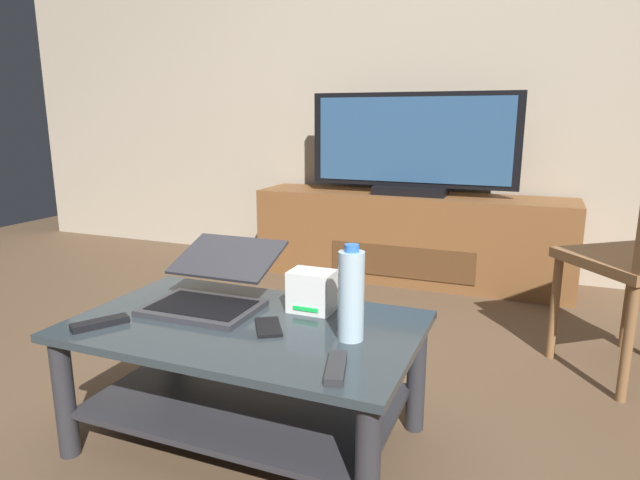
# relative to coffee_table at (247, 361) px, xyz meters

# --- Properties ---
(ground_plane) EXTENTS (7.68, 7.68, 0.00)m
(ground_plane) POSITION_rel_coffee_table_xyz_m (0.07, -0.01, -0.27)
(ground_plane) COLOR brown
(back_wall) EXTENTS (6.40, 0.12, 2.80)m
(back_wall) POSITION_rel_coffee_table_xyz_m (0.07, 2.23, 1.13)
(back_wall) COLOR #B2A38C
(back_wall) RESTS_ON ground
(coffee_table) EXTENTS (1.03, 0.62, 0.40)m
(coffee_table) POSITION_rel_coffee_table_xyz_m (0.00, 0.00, 0.00)
(coffee_table) COLOR #2D383D
(coffee_table) RESTS_ON ground
(media_cabinet) EXTENTS (1.91, 0.42, 0.54)m
(media_cabinet) POSITION_rel_coffee_table_xyz_m (0.07, 1.91, -0.00)
(media_cabinet) COLOR brown
(media_cabinet) RESTS_ON ground
(television) EXTENTS (1.24, 0.20, 0.60)m
(television) POSITION_rel_coffee_table_xyz_m (0.07, 1.89, 0.55)
(television) COLOR black
(television) RESTS_ON media_cabinet
(laptop) EXTENTS (0.35, 0.41, 0.18)m
(laptop) POSITION_rel_coffee_table_xyz_m (-0.18, 0.10, 0.19)
(laptop) COLOR #333338
(laptop) RESTS_ON coffee_table
(router_box) EXTENTS (0.14, 0.10, 0.13)m
(router_box) POSITION_rel_coffee_table_xyz_m (0.15, 0.17, 0.19)
(router_box) COLOR white
(router_box) RESTS_ON coffee_table
(water_bottle_near) EXTENTS (0.07, 0.07, 0.27)m
(water_bottle_near) POSITION_rel_coffee_table_xyz_m (0.33, -0.00, 0.25)
(water_bottle_near) COLOR silver
(water_bottle_near) RESTS_ON coffee_table
(cell_phone) EXTENTS (0.13, 0.16, 0.01)m
(cell_phone) POSITION_rel_coffee_table_xyz_m (0.09, -0.02, 0.13)
(cell_phone) COLOR black
(cell_phone) RESTS_ON coffee_table
(tv_remote) EXTENTS (0.09, 0.17, 0.02)m
(tv_remote) POSITION_rel_coffee_table_xyz_m (0.36, -0.20, 0.13)
(tv_remote) COLOR #2D2D30
(tv_remote) RESTS_ON coffee_table
(soundbar_remote) EXTENTS (0.12, 0.16, 0.02)m
(soundbar_remote) POSITION_rel_coffee_table_xyz_m (-0.38, -0.19, 0.13)
(soundbar_remote) COLOR black
(soundbar_remote) RESTS_ON coffee_table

